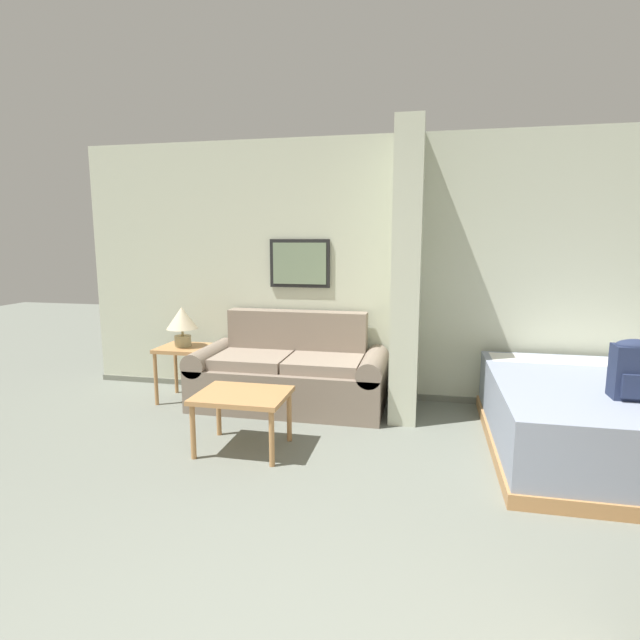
{
  "coord_description": "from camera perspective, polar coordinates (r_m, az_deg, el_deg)",
  "views": [
    {
      "loc": [
        0.16,
        -0.94,
        1.61
      ],
      "look_at": [
        -0.55,
        2.41,
        1.05
      ],
      "focal_mm": 28.0,
      "sensor_mm": 36.0,
      "label": 1
    }
  ],
  "objects": [
    {
      "name": "wall_partition_pillar",
      "position": [
        4.59,
        9.93,
        5.24
      ],
      "size": [
        0.24,
        0.78,
        2.6
      ],
      "color": "beige",
      "rests_on": "ground_plane"
    },
    {
      "name": "wall_back",
      "position": [
        5.03,
        10.14,
        5.51
      ],
      "size": [
        6.92,
        0.16,
        2.6
      ],
      "color": "beige",
      "rests_on": "ground_plane"
    },
    {
      "name": "bed",
      "position": [
        4.37,
        29.51,
        -9.7
      ],
      "size": [
        1.61,
        1.96,
        0.55
      ],
      "color": "#B27F4C",
      "rests_on": "ground_plane"
    },
    {
      "name": "table_lamp",
      "position": [
        5.11,
        -15.5,
        -0.09
      ],
      "size": [
        0.31,
        0.31,
        0.4
      ],
      "color": "tan",
      "rests_on": "side_table"
    },
    {
      "name": "coffee_table",
      "position": [
        3.89,
        -8.84,
        -9.03
      ],
      "size": [
        0.68,
        0.55,
        0.45
      ],
      "color": "#B27F4C",
      "rests_on": "ground_plane"
    },
    {
      "name": "couch",
      "position": [
        4.89,
        -3.42,
        -6.12
      ],
      "size": [
        1.85,
        0.84,
        0.89
      ],
      "color": "gray",
      "rests_on": "ground_plane"
    },
    {
      "name": "side_table",
      "position": [
        5.17,
        -15.33,
        -3.9
      ],
      "size": [
        0.46,
        0.46,
        0.55
      ],
      "color": "#B27F4C",
      "rests_on": "ground_plane"
    },
    {
      "name": "backpack",
      "position": [
        3.93,
        32.34,
        -4.7
      ],
      "size": [
        0.28,
        0.2,
        0.4
      ],
      "color": "#232D4C",
      "rests_on": "bed"
    }
  ]
}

